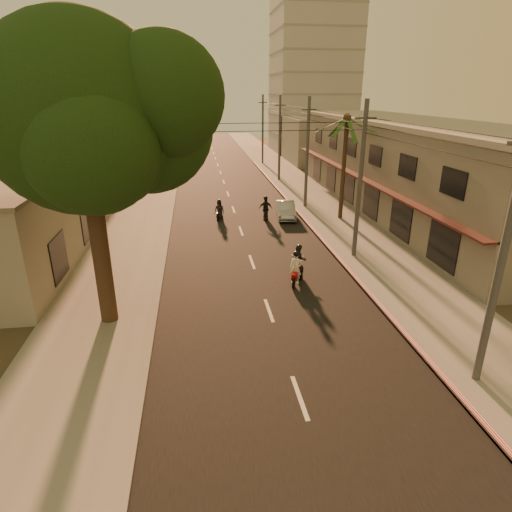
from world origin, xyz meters
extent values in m
plane|color=#383023|center=(0.00, 0.00, 0.00)|extent=(160.00, 160.00, 0.00)
cube|color=black|center=(0.00, 20.00, 0.01)|extent=(10.00, 140.00, 0.02)
cube|color=slate|center=(7.50, 20.00, 0.06)|extent=(5.00, 140.00, 0.12)
cube|color=slate|center=(-7.50, 20.00, 0.06)|extent=(5.00, 140.00, 0.12)
cube|color=#B21215|center=(5.10, 15.00, 0.10)|extent=(0.20, 60.00, 0.20)
cube|color=gray|center=(14.00, 18.00, 3.50)|extent=(8.00, 34.00, 7.00)
cube|color=gray|center=(14.00, 18.00, 7.15)|extent=(8.20, 34.20, 0.30)
cube|color=#3E1C19|center=(9.70, 18.00, 3.10)|extent=(0.80, 34.00, 0.12)
cube|color=gray|center=(-14.00, 14.00, 2.50)|extent=(8.00, 24.00, 5.00)
cube|color=gray|center=(-14.00, 14.00, 5.10)|extent=(8.20, 24.20, 0.20)
cube|color=#B7B5B2|center=(16.00, 56.00, 14.00)|extent=(12.00, 12.00, 28.00)
cylinder|color=black|center=(-7.00, 2.00, 3.00)|extent=(0.70, 0.70, 6.00)
cylinder|color=black|center=(-6.20, 2.40, 6.00)|extent=(1.22, 2.17, 3.04)
cylinder|color=black|center=(-7.60, 1.70, 6.20)|extent=(1.31, 1.49, 2.73)
sphere|color=black|center=(-7.00, 2.00, 8.50)|extent=(7.20, 7.20, 7.20)
sphere|color=black|center=(-4.80, 3.00, 8.00)|extent=(5.20, 5.20, 5.20)
sphere|color=black|center=(-8.80, 2.80, 8.20)|extent=(4.80, 4.80, 4.80)
sphere|color=black|center=(-6.40, 0.20, 7.60)|extent=(4.60, 4.60, 4.60)
sphere|color=black|center=(-4.00, 1.50, 9.20)|extent=(4.40, 4.40, 4.40)
sphere|color=black|center=(-5.80, 4.40, 9.60)|extent=(4.40, 4.40, 4.40)
cylinder|color=black|center=(8.00, 16.00, 3.80)|extent=(0.32, 0.32, 7.60)
sphere|color=black|center=(8.00, 16.00, 7.60)|extent=(0.60, 0.60, 0.60)
cylinder|color=#38383A|center=(6.20, -4.00, 4.50)|extent=(0.26, 0.26, 9.00)
cylinder|color=#38383A|center=(6.20, 8.00, 4.50)|extent=(0.26, 0.26, 9.00)
cube|color=#38383A|center=(6.20, 8.00, 8.00)|extent=(1.20, 0.12, 0.12)
cylinder|color=#38383A|center=(6.20, 20.00, 4.50)|extent=(0.26, 0.26, 9.00)
cube|color=#38383A|center=(6.20, 20.00, 8.00)|extent=(1.20, 0.12, 0.12)
cylinder|color=#38383A|center=(6.20, 32.00, 4.50)|extent=(0.26, 0.26, 9.00)
cube|color=#38383A|center=(6.20, 32.00, 8.00)|extent=(1.20, 0.12, 0.12)
cylinder|color=#38383A|center=(6.20, 44.00, 4.50)|extent=(0.26, 0.26, 9.00)
cube|color=#38383A|center=(6.20, 44.00, 8.00)|extent=(1.20, 0.12, 0.12)
cube|color=gray|center=(14.00, 45.00, 3.00)|extent=(8.00, 14.00, 6.00)
cube|color=gray|center=(-14.00, 34.00, 2.20)|extent=(8.00, 14.00, 4.40)
cube|color=gray|center=(-14.00, 52.00, 3.50)|extent=(8.00, 14.00, 7.00)
cylinder|color=black|center=(2.10, 5.36, 0.28)|extent=(0.30, 0.57, 0.57)
cylinder|color=black|center=(1.64, 4.18, 0.28)|extent=(0.30, 0.57, 0.57)
cube|color=maroon|center=(1.84, 4.70, 0.56)|extent=(0.67, 1.14, 0.30)
cube|color=maroon|center=(2.03, 5.17, 0.71)|extent=(0.32, 0.21, 0.61)
cylinder|color=silver|center=(2.07, 5.29, 1.07)|extent=(0.53, 0.24, 0.04)
imported|color=silver|center=(1.84, 4.70, 0.85)|extent=(0.90, 0.83, 1.71)
sphere|color=black|center=(1.84, 4.70, 1.66)|extent=(0.30, 0.30, 0.30)
sphere|color=silver|center=(1.80, 5.37, 1.32)|extent=(0.12, 0.12, 0.12)
sphere|color=silver|center=(2.33, 5.16, 1.32)|extent=(0.12, 0.12, 0.12)
cylinder|color=black|center=(2.25, 6.42, 0.28)|extent=(0.11, 0.56, 0.56)
cylinder|color=black|center=(2.23, 5.16, 0.28)|extent=(0.11, 0.56, 0.56)
cube|color=black|center=(2.24, 5.71, 0.55)|extent=(0.30, 1.11, 0.30)
cube|color=black|center=(2.25, 6.21, 0.70)|extent=(0.30, 0.10, 0.60)
cylinder|color=silver|center=(2.25, 6.33, 1.05)|extent=(0.55, 0.05, 0.04)
imported|color=black|center=(2.24, 5.71, 0.84)|extent=(0.84, 0.66, 1.69)
sphere|color=black|center=(2.24, 5.71, 1.64)|extent=(0.30, 0.30, 0.30)
cylinder|color=black|center=(2.28, 17.33, 0.30)|extent=(0.17, 0.60, 0.59)
cylinder|color=black|center=(2.12, 16.02, 0.30)|extent=(0.17, 0.60, 0.59)
cube|color=black|center=(2.19, 16.60, 0.58)|extent=(0.43, 1.19, 0.32)
cube|color=black|center=(2.25, 17.12, 0.74)|extent=(0.33, 0.14, 0.64)
cylinder|color=silver|center=(2.27, 17.25, 1.11)|extent=(0.58, 0.11, 0.04)
imported|color=black|center=(2.19, 16.60, 0.89)|extent=(1.14, 0.68, 1.78)
sphere|color=black|center=(2.19, 16.60, 1.73)|extent=(0.32, 0.32, 0.32)
cylinder|color=black|center=(-1.18, 17.80, 0.26)|extent=(0.22, 0.52, 0.51)
cylinder|color=black|center=(-1.46, 16.69, 0.26)|extent=(0.22, 0.52, 0.51)
cube|color=black|center=(-1.34, 17.18, 0.50)|extent=(0.50, 1.04, 0.27)
cube|color=black|center=(-1.22, 17.62, 0.64)|extent=(0.29, 0.16, 0.55)
cylinder|color=silver|center=(-1.19, 17.73, 0.96)|extent=(0.50, 0.17, 0.04)
imported|color=black|center=(-1.34, 17.18, 0.77)|extent=(0.99, 0.85, 1.53)
sphere|color=black|center=(-1.34, 17.18, 1.48)|extent=(0.27, 0.27, 0.27)
imported|color=#9EA1A6|center=(3.87, 17.05, 0.64)|extent=(2.20, 4.18, 1.28)
camera|label=1|loc=(-2.99, -15.04, 9.33)|focal=30.00mm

